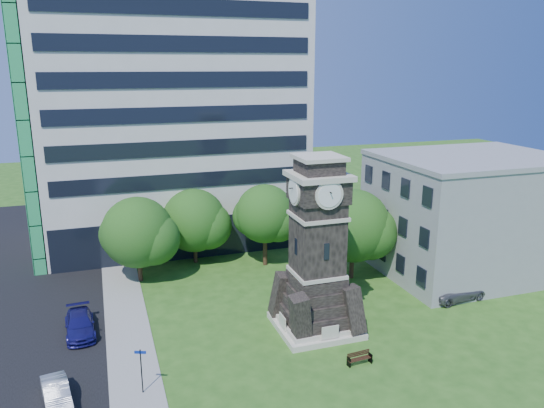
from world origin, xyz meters
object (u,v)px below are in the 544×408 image
object	(u,v)px
car_street_mid	(57,394)
car_east_lot	(457,291)
car_street_north	(80,325)
street_sign	(141,366)
clock_tower	(317,257)
park_bench	(359,358)

from	to	relation	value
car_street_mid	car_east_lot	distance (m)	29.40
car_street_north	street_sign	xyz separation A→B (m)	(3.43, -8.35, 1.03)
car_east_lot	street_sign	distance (m)	25.07
car_street_north	street_sign	bearing A→B (deg)	-71.18
car_street_mid	car_east_lot	bearing A→B (deg)	-1.58
clock_tower	park_bench	size ratio (longest dim) A/B	7.77
clock_tower	street_sign	world-z (taller)	clock_tower
car_east_lot	park_bench	world-z (taller)	car_east_lot
clock_tower	park_bench	bearing A→B (deg)	-81.69
street_sign	car_street_mid	bearing A→B (deg)	-164.36
park_bench	street_sign	distance (m)	13.04
car_street_mid	car_street_north	world-z (taller)	car_street_north
car_east_lot	car_street_mid	bearing A→B (deg)	94.05
car_street_mid	street_sign	size ratio (longest dim) A/B	1.37
car_street_north	street_sign	world-z (taller)	street_sign
park_bench	car_street_mid	bearing A→B (deg)	170.07
car_street_mid	park_bench	xyz separation A→B (m)	(17.43, -1.60, -0.19)
car_street_mid	street_sign	bearing A→B (deg)	-16.24
car_street_mid	car_east_lot	size ratio (longest dim) A/B	0.77
car_street_north	car_east_lot	bearing A→B (deg)	-10.57
car_street_mid	car_east_lot	xyz separation A→B (m)	(29.07, 4.43, 0.06)
car_street_mid	car_street_north	distance (m)	7.95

